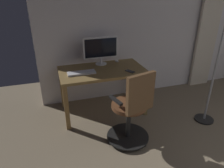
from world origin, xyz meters
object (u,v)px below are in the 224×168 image
object	(u,v)px
computer_mouse	(117,61)
desk	(102,75)
computer_keyboard	(82,73)
office_chair	(132,111)
computer_monitor	(101,49)
cell_phone_by_monitor	(130,71)

from	to	relation	value
computer_mouse	desk	bearing A→B (deg)	38.98
computer_mouse	computer_keyboard	bearing A→B (deg)	26.82
office_chair	computer_mouse	xyz separation A→B (m)	(-0.18, -1.11, 0.27)
office_chair	computer_mouse	size ratio (longest dim) A/B	10.11
computer_monitor	computer_mouse	world-z (taller)	computer_monitor
office_chair	computer_keyboard	size ratio (longest dim) A/B	2.51
desk	computer_mouse	xyz separation A→B (m)	(-0.32, -0.26, 0.11)
desk	computer_mouse	distance (m)	0.43
desk	computer_monitor	size ratio (longest dim) A/B	2.32
office_chair	desk	bearing A→B (deg)	84.51
computer_monitor	office_chair	bearing A→B (deg)	95.15
computer_monitor	computer_mouse	xyz separation A→B (m)	(-0.27, -0.02, -0.23)
office_chair	computer_keyboard	distance (m)	0.95
desk	cell_phone_by_monitor	bearing A→B (deg)	150.46
computer_keyboard	cell_phone_by_monitor	world-z (taller)	computer_keyboard
desk	office_chair	bearing A→B (deg)	99.68
computer_mouse	cell_phone_by_monitor	distance (m)	0.47
computer_keyboard	computer_mouse	distance (m)	0.73
computer_monitor	cell_phone_by_monitor	distance (m)	0.61
desk	computer_mouse	bearing A→B (deg)	-141.02
computer_keyboard	cell_phone_by_monitor	size ratio (longest dim) A/B	2.79
computer_keyboard	cell_phone_by_monitor	bearing A→B (deg)	168.54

